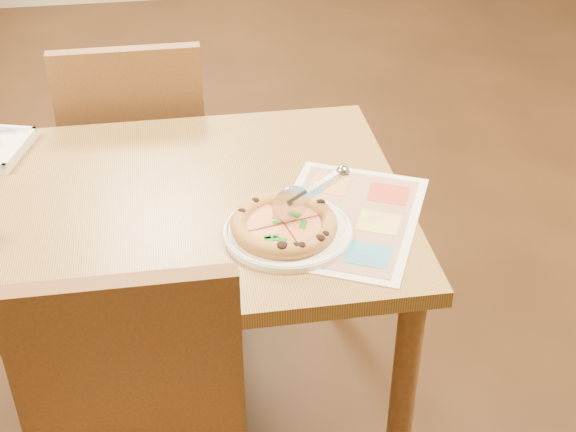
{
  "coord_description": "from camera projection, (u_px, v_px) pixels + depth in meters",
  "views": [
    {
      "loc": [
        0.12,
        -1.6,
        1.76
      ],
      "look_at": [
        0.35,
        -0.17,
        0.77
      ],
      "focal_mm": 50.0,
      "sensor_mm": 36.0,
      "label": 1
    }
  ],
  "objects": [
    {
      "name": "plate",
      "position": [
        288.0,
        232.0,
        1.78
      ],
      "size": [
        0.36,
        0.36,
        0.02
      ],
      "primitive_type": "cylinder",
      "rotation": [
        0.0,
        0.0,
        -0.29
      ],
      "color": "white",
      "rests_on": "dining_table"
    },
    {
      "name": "dining_table",
      "position": [
        133.0,
        235.0,
        1.93
      ],
      "size": [
        1.3,
        0.85,
        0.72
      ],
      "color": "olive",
      "rests_on": "ground"
    },
    {
      "name": "menu",
      "position": [
        347.0,
        218.0,
        1.83
      ],
      "size": [
        0.47,
        0.53,
        0.0
      ],
      "primitive_type": "cube",
      "rotation": [
        0.0,
        0.0,
        -0.44
      ],
      "color": "silver",
      "rests_on": "dining_table"
    },
    {
      "name": "pizza_cutter",
      "position": [
        308.0,
        194.0,
        1.75
      ],
      "size": [
        0.17,
        0.06,
        0.1
      ],
      "rotation": [
        0.0,
        0.0,
        0.31
      ],
      "color": "silver",
      "rests_on": "pizza"
    },
    {
      "name": "chair_far",
      "position": [
        136.0,
        140.0,
        2.46
      ],
      "size": [
        0.42,
        0.42,
        0.47
      ],
      "rotation": [
        0.0,
        0.0,
        3.14
      ],
      "color": "brown",
      "rests_on": "ground"
    },
    {
      "name": "pizza",
      "position": [
        284.0,
        225.0,
        1.76
      ],
      "size": [
        0.24,
        0.24,
        0.04
      ],
      "rotation": [
        0.0,
        0.0,
        0.22
      ],
      "color": "#C58A43",
      "rests_on": "plate"
    }
  ]
}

